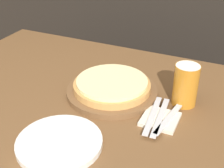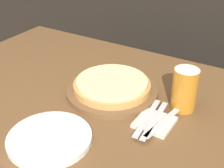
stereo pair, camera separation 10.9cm
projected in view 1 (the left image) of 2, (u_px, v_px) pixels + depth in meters
pizza_on_board at (112, 88)px, 1.10m from camera, size 0.32×0.32×0.06m
beer_glass at (186, 83)px, 1.02m from camera, size 0.08×0.08×0.14m
dinner_plate at (59, 143)px, 0.87m from camera, size 0.24×0.24×0.02m
napkin_stack at (160, 119)px, 0.97m from camera, size 0.11×0.11×0.01m
fork at (153, 115)px, 0.97m from camera, size 0.04×0.21×0.00m
dinner_knife at (160, 117)px, 0.97m from camera, size 0.04×0.21×0.00m
spoon at (168, 119)px, 0.96m from camera, size 0.04×0.18×0.00m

